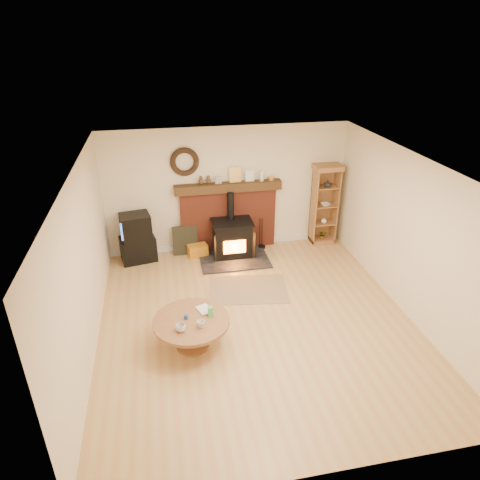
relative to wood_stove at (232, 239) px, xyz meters
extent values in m
plane|color=tan|center=(-0.01, -2.28, -0.38)|extent=(5.50, 5.50, 0.00)
cube|color=beige|center=(-0.01, 0.47, 0.92)|extent=(5.00, 0.02, 2.60)
cube|color=beige|center=(-0.01, -5.03, 0.92)|extent=(5.00, 0.02, 2.60)
cube|color=beige|center=(-2.51, -2.28, 0.92)|extent=(0.02, 5.50, 2.60)
cube|color=beige|center=(2.49, -2.28, 0.92)|extent=(0.02, 5.50, 2.60)
cube|color=white|center=(-0.01, -2.28, 2.22)|extent=(5.00, 5.50, 0.02)
cube|color=white|center=(-0.01, 0.45, -0.32)|extent=(5.00, 0.04, 0.12)
torus|color=black|center=(-0.86, 0.41, 1.57)|extent=(0.57, 0.11, 0.57)
cube|color=brown|center=(-0.01, 0.40, 0.27)|extent=(2.00, 0.15, 1.30)
cube|color=#352311|center=(-0.01, 0.36, 1.01)|extent=(2.20, 0.22, 0.18)
cube|color=#999999|center=(-0.21, 0.37, 1.17)|extent=(0.13, 0.05, 0.14)
cube|color=gold|center=(0.14, 0.39, 1.25)|extent=(0.24, 0.06, 0.30)
cube|color=white|center=(0.44, 0.39, 1.21)|extent=(0.18, 0.05, 0.22)
cylinder|color=white|center=(0.69, 0.37, 1.21)|extent=(0.08, 0.08, 0.22)
cylinder|color=gold|center=(0.89, 0.37, 1.14)|extent=(0.14, 0.14, 0.07)
cube|color=black|center=(0.00, -0.18, -0.36)|extent=(1.40, 1.00, 0.03)
cube|color=black|center=(0.00, 0.02, 0.00)|extent=(0.76, 0.54, 0.70)
cube|color=black|center=(0.00, 0.02, 0.37)|extent=(0.83, 0.59, 0.04)
cylinder|color=black|center=(0.00, 0.17, 0.67)|extent=(0.14, 0.14, 0.56)
cube|color=orange|center=(0.00, -0.26, -0.05)|extent=(0.45, 0.02, 0.28)
cube|color=black|center=(-0.35, -0.20, -0.02)|extent=(0.18, 0.24, 0.56)
cube|color=black|center=(0.35, -0.20, -0.02)|extent=(0.18, 0.24, 0.56)
cube|color=olive|center=(0.05, -1.33, -0.37)|extent=(1.54, 1.17, 0.01)
cube|color=black|center=(-1.92, 0.19, -0.13)|extent=(0.77, 0.60, 0.50)
cube|color=black|center=(-1.92, 0.19, 0.38)|extent=(0.65, 0.58, 0.50)
cube|color=blue|center=(-1.97, -0.05, 0.40)|extent=(0.45, 0.10, 0.36)
cube|color=brown|center=(2.06, 0.25, -0.33)|extent=(0.51, 0.37, 0.10)
cube|color=brown|center=(2.06, 0.43, 0.48)|extent=(0.51, 0.02, 1.62)
cube|color=brown|center=(1.81, 0.25, 0.48)|extent=(0.02, 0.37, 1.62)
cube|color=brown|center=(2.30, 0.25, 0.48)|extent=(0.02, 0.37, 1.62)
cube|color=brown|center=(2.06, 0.25, 1.34)|extent=(0.57, 0.41, 0.10)
cube|color=brown|center=(2.06, 0.25, 0.08)|extent=(0.47, 0.33, 0.02)
cube|color=brown|center=(2.06, 0.25, 0.50)|extent=(0.47, 0.33, 0.02)
cube|color=brown|center=(2.06, 0.25, 0.92)|extent=(0.47, 0.33, 0.02)
imported|color=white|center=(2.06, 0.20, 1.01)|extent=(0.15, 0.15, 0.16)
imported|color=white|center=(2.06, 0.20, 0.53)|extent=(0.20, 0.20, 0.05)
sphere|color=white|center=(2.06, 0.20, 0.15)|extent=(0.12, 0.12, 0.12)
imported|color=#4EB05F|center=(2.06, 0.20, -0.18)|extent=(0.17, 0.15, 0.19)
cube|color=yellow|center=(-0.72, 0.12, -0.25)|extent=(0.44, 0.32, 0.25)
cube|color=black|center=(-0.95, 0.27, -0.07)|extent=(0.52, 0.14, 0.62)
cylinder|color=black|center=(0.68, 0.22, -0.36)|extent=(0.16, 0.16, 0.04)
cylinder|color=black|center=(0.63, 0.22, -0.03)|extent=(0.02, 0.02, 0.70)
cylinder|color=black|center=(0.68, 0.22, -0.03)|extent=(0.02, 0.02, 0.70)
cylinder|color=brown|center=(-1.09, -2.68, -0.36)|extent=(0.50, 0.50, 0.03)
cylinder|color=brown|center=(-1.09, -2.68, -0.15)|extent=(0.18, 0.18, 0.40)
cylinder|color=brown|center=(-1.09, -2.68, 0.08)|extent=(1.14, 1.14, 0.05)
imported|color=white|center=(-1.25, -2.91, 0.16)|extent=(0.14, 0.14, 0.11)
imported|color=white|center=(-0.97, -2.88, 0.15)|extent=(0.11, 0.11, 0.11)
imported|color=#4C331E|center=(-0.96, -2.52, 0.11)|extent=(0.19, 0.25, 0.02)
cylinder|color=#21468F|center=(-1.16, -2.64, 0.14)|extent=(0.06, 0.06, 0.07)
cube|color=#4EB05F|center=(-0.80, -2.65, 0.18)|extent=(0.07, 0.07, 0.16)
camera|label=1|loc=(-1.36, -7.78, 3.93)|focal=32.00mm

